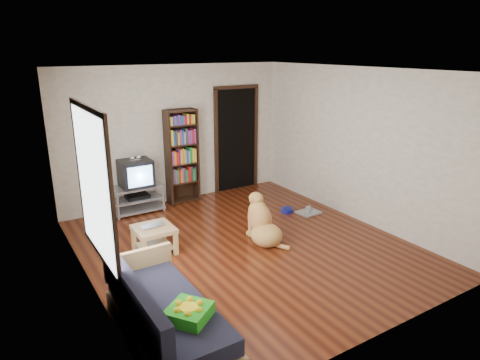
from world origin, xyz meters
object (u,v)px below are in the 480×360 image
green_cushion (189,313)px  tv_stand (138,198)px  dog_bowl (287,210)px  crt_tv (135,173)px  grey_rag (309,212)px  laptop (154,227)px  coffee_table (154,235)px  dog (262,224)px  sofa (164,318)px  bookshelf (182,151)px

green_cushion → tv_stand: green_cushion is taller
dog_bowl → crt_tv: bearing=147.2°
dog_bowl → grey_rag: 0.39m
tv_stand → laptop: bearing=-101.0°
coffee_table → dog: bearing=-18.0°
sofa → grey_rag: bearing=28.1°
crt_tv → sofa: (-0.97, -3.65, -0.48)m
dog_bowl → bookshelf: size_ratio=0.12×
dog_bowl → green_cushion: bearing=-141.4°
dog_bowl → bookshelf: bearing=131.0°
coffee_table → crt_tv: bearing=79.0°
coffee_table → green_cushion: bearing=-102.7°
tv_stand → coffee_table: (-0.34, -1.70, 0.01)m
dog_bowl → coffee_table: (-2.64, -0.24, 0.24)m
crt_tv → laptop: bearing=-100.9°
dog_bowl → dog: bearing=-145.2°
green_cushion → grey_rag: green_cushion is taller
coffee_table → dog: (1.57, -0.51, -0.00)m
green_cushion → dog_bowl: size_ratio=1.71×
green_cushion → crt_tv: crt_tv is taller
sofa → crt_tv: bearing=75.1°
tv_stand → sofa: sofa is taller
bookshelf → dog: size_ratio=1.92×
laptop → dog_bowl: 2.68m
laptop → green_cushion: bearing=-105.6°
bookshelf → coffee_table: size_ratio=3.27×
grey_rag → coffee_table: size_ratio=0.73×
green_cushion → bookshelf: 4.49m
dog_bowl → tv_stand: tv_stand is taller
bookshelf → dog: bearing=-83.0°
dog_bowl → sofa: bearing=-146.6°
laptop → dog: (1.57, -0.48, -0.13)m
grey_rag → dog: 1.48m
dog → coffee_table: bearing=162.0°
dog → crt_tv: bearing=118.9°
bookshelf → green_cushion: bearing=-113.8°
laptop → crt_tv: (0.34, 1.76, 0.33)m
dog_bowl → dog: size_ratio=0.23×
green_cushion → grey_rag: (3.46, 2.27, -0.47)m
dog_bowl → tv_stand: 2.74m
green_cushion → tv_stand: bearing=42.0°
laptop → dog_bowl: bearing=3.0°
dog_bowl → sofa: sofa is taller
dog_bowl → sofa: 3.94m
coffee_table → dog: 1.65m
sofa → dog: size_ratio=1.92×
crt_tv → bookshelf: size_ratio=0.32×
bookshelf → coffee_table: bookshelf is taller
laptop → bookshelf: 2.31m
laptop → sofa: sofa is taller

